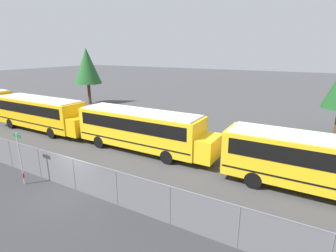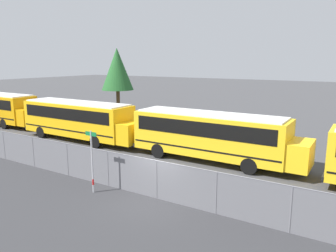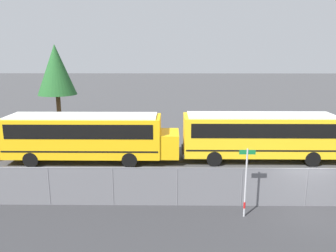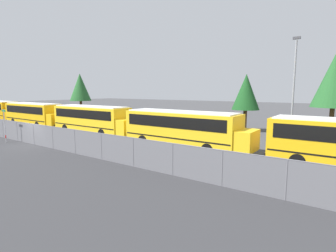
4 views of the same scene
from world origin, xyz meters
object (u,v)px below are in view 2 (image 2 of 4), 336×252
object	(u,v)px
school_bus_2	(79,118)
school_bus_3	(212,133)
tree_0	(117,69)
street_sign	(92,160)

from	to	relation	value
school_bus_2	school_bus_3	size ratio (longest dim) A/B	1.00
school_bus_3	tree_0	distance (m)	21.42
school_bus_2	tree_0	distance (m)	13.85
tree_0	school_bus_3	bearing A→B (deg)	-33.40
street_sign	school_bus_3	bearing A→B (deg)	69.75
tree_0	school_bus_2	bearing A→B (deg)	-63.50
school_bus_2	street_sign	bearing A→B (deg)	-40.43
school_bus_3	street_sign	distance (m)	8.35
school_bus_3	tree_0	size ratio (longest dim) A/B	1.44
street_sign	tree_0	distance (m)	24.71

